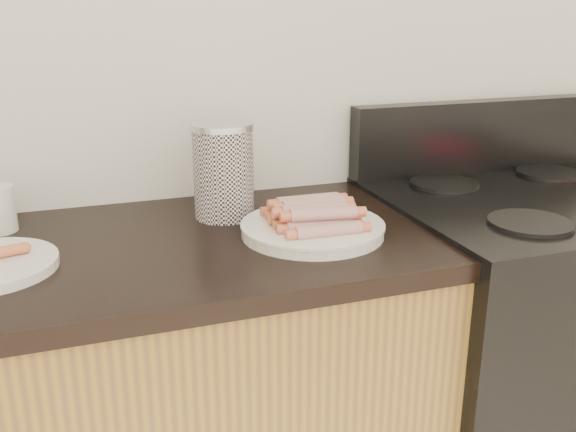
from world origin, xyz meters
name	(u,v)px	position (x,y,z in m)	size (l,w,h in m)	color
wall_back	(197,33)	(0.00, 2.00, 1.30)	(4.00, 0.04, 2.60)	silver
stove	(520,358)	(0.78, 1.68, 0.46)	(0.76, 0.65, 0.91)	black
stove_panel	(476,136)	(0.78, 1.96, 1.01)	(0.76, 0.06, 0.20)	black
burner_near_left	(530,223)	(0.61, 1.51, 0.92)	(0.18, 0.18, 0.01)	black
burner_far_left	(444,184)	(0.61, 1.84, 0.92)	(0.18, 0.18, 0.01)	black
burner_far_right	(549,173)	(0.95, 1.84, 0.92)	(0.18, 0.18, 0.01)	black
main_plate	(313,230)	(0.15, 1.63, 0.91)	(0.30, 0.30, 0.02)	silver
hotdog_pile	(313,215)	(0.15, 1.63, 0.94)	(0.14, 0.20, 0.05)	brown
canister	(223,171)	(0.01, 1.81, 1.01)	(0.14, 0.14, 0.22)	white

